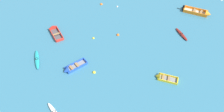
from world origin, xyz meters
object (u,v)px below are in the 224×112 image
object	(u,v)px
mooring_buoy_between_boats_right	(93,38)
mooring_buoy_trailing	(117,7)
kayak_turquoise_back_row_left	(37,59)
rowboat_blue_cluster_inner	(71,69)
rowboat_yellow_back_row_center	(162,77)
rowboat_orange_foreground_center	(201,13)
kayak_white_center	(54,112)
mooring_buoy_midfield	(118,35)
mooring_buoy_outer_edge	(94,72)
kayak_maroon_near_left	(182,34)
mooring_buoy_between_boats_left	(101,4)
rowboat_red_far_right	(54,30)
mooring_buoy_near_foreground	(221,0)

from	to	relation	value
mooring_buoy_between_boats_right	mooring_buoy_trailing	distance (m)	8.99
kayak_turquoise_back_row_left	rowboat_blue_cluster_inner	size ratio (longest dim) A/B	1.07
mooring_buoy_trailing	rowboat_yellow_back_row_center	bearing A→B (deg)	-76.84
rowboat_orange_foreground_center	rowboat_blue_cluster_inner	xyz separation A→B (m)	(-21.67, -9.93, -0.08)
rowboat_orange_foreground_center	mooring_buoy_trailing	bearing A→B (deg)	165.34
rowboat_yellow_back_row_center	mooring_buoy_trailing	xyz separation A→B (m)	(-3.79, 16.23, -0.15)
rowboat_blue_cluster_inner	kayak_white_center	bearing A→B (deg)	-105.72
kayak_turquoise_back_row_left	mooring_buoy_midfield	xyz separation A→B (m)	(11.68, 3.98, -0.17)
rowboat_orange_foreground_center	mooring_buoy_midfield	size ratio (longest dim) A/B	10.06
rowboat_blue_cluster_inner	mooring_buoy_outer_edge	size ratio (longest dim) A/B	7.80
kayak_maroon_near_left	kayak_white_center	xyz separation A→B (m)	(-18.48, -11.34, -0.01)
rowboat_yellow_back_row_center	kayak_white_center	distance (m)	13.85
rowboat_blue_cluster_inner	mooring_buoy_between_boats_right	world-z (taller)	rowboat_blue_cluster_inner
rowboat_orange_foreground_center	mooring_buoy_outer_edge	size ratio (longest dim) A/B	10.33
rowboat_orange_foreground_center	kayak_turquoise_back_row_left	bearing A→B (deg)	-163.53
kayak_maroon_near_left	mooring_buoy_midfield	world-z (taller)	kayak_maroon_near_left
mooring_buoy_midfield	mooring_buoy_between_boats_left	bearing A→B (deg)	102.94
kayak_maroon_near_left	mooring_buoy_outer_edge	size ratio (longest dim) A/B	7.09
mooring_buoy_outer_edge	mooring_buoy_between_boats_left	world-z (taller)	mooring_buoy_between_boats_left
mooring_buoy_midfield	mooring_buoy_outer_edge	xyz separation A→B (m)	(-4.01, -6.97, 0.00)
mooring_buoy_outer_edge	mooring_buoy_trailing	bearing A→B (deg)	71.49
rowboat_red_far_right	kayak_white_center	xyz separation A→B (m)	(0.93, -14.28, -0.05)
kayak_white_center	mooring_buoy_near_foreground	size ratio (longest dim) A/B	7.21
kayak_white_center	mooring_buoy_midfield	distance (m)	15.15
rowboat_yellow_back_row_center	mooring_buoy_outer_edge	world-z (taller)	rowboat_yellow_back_row_center
kayak_white_center	kayak_maroon_near_left	bearing A→B (deg)	31.54
mooring_buoy_near_foreground	mooring_buoy_trailing	xyz separation A→B (m)	(-19.05, -0.04, 0.00)
rowboat_red_far_right	kayak_white_center	world-z (taller)	rowboat_red_far_right
rowboat_red_far_right	rowboat_yellow_back_row_center	world-z (taller)	rowboat_red_far_right
mooring_buoy_midfield	mooring_buoy_between_boats_left	world-z (taller)	mooring_buoy_between_boats_left
mooring_buoy_midfield	mooring_buoy_trailing	size ratio (longest dim) A/B	1.46
rowboat_blue_cluster_inner	kayak_white_center	size ratio (longest dim) A/B	1.25
rowboat_red_far_right	rowboat_orange_foreground_center	xyz separation A→B (m)	(24.34, 1.86, 0.06)
mooring_buoy_between_boats_left	kayak_white_center	bearing A→B (deg)	-108.32
rowboat_orange_foreground_center	mooring_buoy_midfield	distance (m)	15.11
rowboat_yellow_back_row_center	mooring_buoy_midfield	size ratio (longest dim) A/B	6.68
kayak_white_center	mooring_buoy_midfield	xyz separation A→B (m)	(8.79, 12.34, -0.14)
kayak_maroon_near_left	kayak_white_center	distance (m)	21.68
kayak_maroon_near_left	mooring_buoy_between_boats_right	distance (m)	13.47
rowboat_red_far_right	mooring_buoy_between_boats_right	xyz separation A→B (m)	(5.95, -2.27, -0.19)
rowboat_blue_cluster_inner	rowboat_orange_foreground_center	bearing A→B (deg)	24.63
rowboat_red_far_right	mooring_buoy_between_boats_left	xyz separation A→B (m)	(7.79, 6.45, -0.19)
kayak_maroon_near_left	mooring_buoy_near_foreground	xyz separation A→B (m)	(10.17, 8.45, -0.14)
rowboat_red_far_right	kayak_maroon_near_left	bearing A→B (deg)	-8.62
mooring_buoy_near_foreground	mooring_buoy_midfield	bearing A→B (deg)	-159.42
rowboat_yellow_back_row_center	mooring_buoy_between_boats_left	world-z (taller)	rowboat_yellow_back_row_center
mooring_buoy_midfield	mooring_buoy_between_boats_right	size ratio (longest dim) A/B	1.22
kayak_turquoise_back_row_left	rowboat_yellow_back_row_center	world-z (taller)	rowboat_yellow_back_row_center
rowboat_blue_cluster_inner	mooring_buoy_trailing	size ratio (longest dim) A/B	11.09
mooring_buoy_near_foreground	mooring_buoy_outer_edge	bearing A→B (deg)	-148.85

